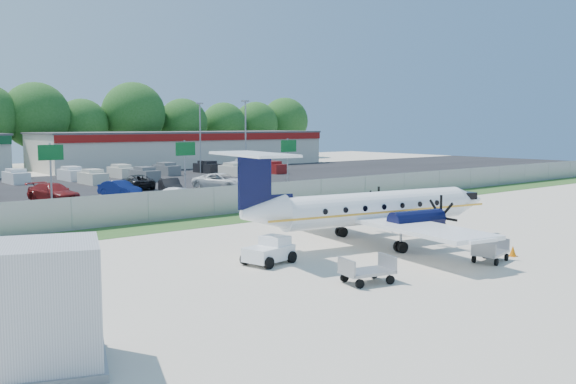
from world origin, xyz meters
TOP-DOWN VIEW (x-y plane):
  - ground at (0.00, 0.00)m, footprint 170.00×170.00m
  - grass_verge at (0.00, 12.00)m, footprint 170.00×4.00m
  - access_road at (0.00, 19.00)m, footprint 170.00×8.00m
  - parking_lot at (0.00, 40.00)m, footprint 170.00×32.00m
  - perimeter_fence at (0.00, 14.00)m, footprint 120.00×0.06m
  - building_east at (26.00, 61.98)m, footprint 44.40×12.40m
  - sign_left at (-8.00, 22.91)m, footprint 1.80×0.26m
  - sign_mid at (3.00, 22.91)m, footprint 1.80×0.26m
  - sign_right at (14.00, 22.91)m, footprint 1.80×0.26m
  - light_pole_ne at (20.00, 38.00)m, footprint 0.90×0.35m
  - light_pole_se at (20.00, 48.00)m, footprint 0.90×0.35m
  - aircraft at (0.57, -0.15)m, footprint 16.22×15.91m
  - pushback_tug at (-6.45, -0.53)m, footprint 2.48×2.01m
  - baggage_cart_near at (-5.73, -5.87)m, footprint 2.25×1.64m
  - baggage_cart_far at (1.56, -6.71)m, footprint 2.10×1.53m
  - service_container at (-18.68, -6.84)m, footprint 3.83×3.83m
  - cone_nose at (3.48, -6.68)m, footprint 0.36×0.36m
  - cone_starboard_wing at (0.87, 11.53)m, footprint 0.35×0.35m
  - road_car_mid at (0.42, 20.48)m, footprint 4.30×1.70m
  - road_car_east at (26.45, 17.68)m, footprint 5.28×2.32m
  - parked_car_b at (-5.77, 28.96)m, footprint 3.36×5.68m
  - parked_car_c at (-0.05, 28.90)m, footprint 2.49×4.59m
  - parked_car_d at (4.49, 28.19)m, footprint 2.88×4.65m
  - parked_car_e at (10.29, 28.49)m, footprint 4.73×6.36m
  - parked_car_g at (4.42, 34.63)m, footprint 3.10×5.35m
  - far_parking_rows at (0.00, 45.00)m, footprint 56.00×10.00m

SIDE VIEW (x-z plane):
  - ground at x=0.00m, z-range 0.00..0.00m
  - road_car_mid at x=0.42m, z-range -0.70..0.70m
  - road_car_east at x=26.45m, z-range -0.76..0.76m
  - parked_car_b at x=-5.77m, z-range -0.77..0.77m
  - parked_car_c at x=-0.05m, z-range -0.72..0.72m
  - parked_car_d at x=4.49m, z-range -0.72..0.72m
  - parked_car_e at x=10.29m, z-range -0.80..0.80m
  - parked_car_g at x=4.42m, z-range -0.70..0.70m
  - far_parking_rows at x=0.00m, z-range -0.80..0.80m
  - grass_verge at x=0.00m, z-range 0.00..0.02m
  - access_road at x=0.00m, z-range 0.00..0.02m
  - parking_lot at x=0.00m, z-range 0.00..0.02m
  - cone_starboard_wing at x=0.87m, z-range -0.01..0.49m
  - cone_nose at x=3.48m, z-range -0.01..0.50m
  - baggage_cart_far at x=1.56m, z-range -0.03..0.96m
  - baggage_cart_near at x=-5.73m, z-range -0.04..1.03m
  - pushback_tug at x=-6.45m, z-range -0.03..1.19m
  - perimeter_fence at x=0.00m, z-range 0.01..2.00m
  - service_container at x=-18.68m, z-range -0.11..3.19m
  - aircraft at x=0.57m, z-range -0.56..4.39m
  - building_east at x=26.00m, z-range 0.01..5.25m
  - sign_left at x=-8.00m, z-range 1.11..6.11m
  - sign_mid at x=3.00m, z-range 1.11..6.11m
  - sign_right at x=14.00m, z-range 1.11..6.11m
  - light_pole_ne at x=20.00m, z-range 0.69..9.78m
  - light_pole_se at x=20.00m, z-range 0.69..9.78m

